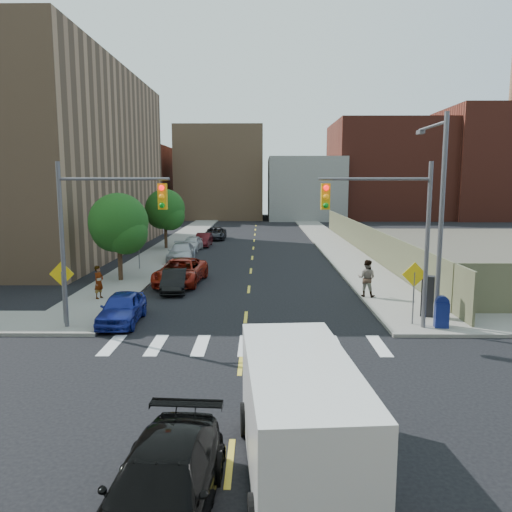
{
  "coord_description": "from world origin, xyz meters",
  "views": [
    {
      "loc": [
        0.68,
        -14.3,
        6.21
      ],
      "look_at": [
        0.42,
        13.73,
        2.0
      ],
      "focal_mm": 35.0,
      "sensor_mm": 36.0,
      "label": 1
    }
  ],
  "objects_px": {
    "pedestrian_west": "(99,282)",
    "payphone": "(428,296)",
    "parked_car_blue": "(122,308)",
    "pedestrian_east": "(367,278)",
    "parked_car_black": "(175,281)",
    "mailbox": "(442,312)",
    "parked_car_silver": "(181,253)",
    "parked_car_white": "(192,243)",
    "parked_car_maroon": "(204,240)",
    "cargo_van": "(298,412)",
    "parked_car_grey": "(215,233)",
    "parked_car_red": "(181,272)",
    "black_sedan": "(161,488)"
  },
  "relations": [
    {
      "from": "parked_car_maroon",
      "to": "parked_car_grey",
      "type": "relative_size",
      "value": 0.82
    },
    {
      "from": "parked_car_white",
      "to": "parked_car_maroon",
      "type": "height_order",
      "value": "parked_car_white"
    },
    {
      "from": "parked_car_blue",
      "to": "mailbox",
      "type": "height_order",
      "value": "mailbox"
    },
    {
      "from": "parked_car_blue",
      "to": "parked_car_black",
      "type": "height_order",
      "value": "parked_car_blue"
    },
    {
      "from": "pedestrian_east",
      "to": "parked_car_grey",
      "type": "bearing_deg",
      "value": -44.09
    },
    {
      "from": "parked_car_white",
      "to": "mailbox",
      "type": "bearing_deg",
      "value": -55.05
    },
    {
      "from": "parked_car_silver",
      "to": "pedestrian_west",
      "type": "bearing_deg",
      "value": -101.93
    },
    {
      "from": "parked_car_white",
      "to": "payphone",
      "type": "bearing_deg",
      "value": -53.2
    },
    {
      "from": "parked_car_silver",
      "to": "pedestrian_west",
      "type": "distance_m",
      "value": 13.27
    },
    {
      "from": "parked_car_silver",
      "to": "cargo_van",
      "type": "bearing_deg",
      "value": -78.35
    },
    {
      "from": "parked_car_blue",
      "to": "parked_car_maroon",
      "type": "bearing_deg",
      "value": 87.14
    },
    {
      "from": "parked_car_red",
      "to": "payphone",
      "type": "relative_size",
      "value": 2.97
    },
    {
      "from": "parked_car_grey",
      "to": "parked_car_maroon",
      "type": "bearing_deg",
      "value": -96.18
    },
    {
      "from": "black_sedan",
      "to": "payphone",
      "type": "distance_m",
      "value": 16.66
    },
    {
      "from": "mailbox",
      "to": "pedestrian_west",
      "type": "distance_m",
      "value": 16.8
    },
    {
      "from": "parked_car_red",
      "to": "parked_car_maroon",
      "type": "height_order",
      "value": "parked_car_red"
    },
    {
      "from": "parked_car_blue",
      "to": "black_sedan",
      "type": "xyz_separation_m",
      "value": [
        4.3,
        -13.0,
        0.01
      ]
    },
    {
      "from": "parked_car_blue",
      "to": "cargo_van",
      "type": "xyz_separation_m",
      "value": [
        6.91,
        -11.28,
        0.66
      ]
    },
    {
      "from": "parked_car_blue",
      "to": "pedestrian_east",
      "type": "relative_size",
      "value": 2.04
    },
    {
      "from": "parked_car_blue",
      "to": "mailbox",
      "type": "bearing_deg",
      "value": -5.71
    },
    {
      "from": "parked_car_silver",
      "to": "parked_car_red",
      "type": "bearing_deg",
      "value": -83.58
    },
    {
      "from": "parked_car_black",
      "to": "payphone",
      "type": "relative_size",
      "value": 2.05
    },
    {
      "from": "mailbox",
      "to": "parked_car_silver",
      "type": "bearing_deg",
      "value": 135.31
    },
    {
      "from": "parked_car_white",
      "to": "parked_car_grey",
      "type": "bearing_deg",
      "value": 87.04
    },
    {
      "from": "parked_car_silver",
      "to": "pedestrian_east",
      "type": "distance_m",
      "value": 17.2
    },
    {
      "from": "parked_car_blue",
      "to": "parked_car_white",
      "type": "distance_m",
      "value": 23.33
    },
    {
      "from": "parked_car_maroon",
      "to": "pedestrian_west",
      "type": "xyz_separation_m",
      "value": [
        -2.94,
        -22.16,
        0.38
      ]
    },
    {
      "from": "parked_car_black",
      "to": "mailbox",
      "type": "distance_m",
      "value": 14.51
    },
    {
      "from": "parked_car_grey",
      "to": "mailbox",
      "type": "relative_size",
      "value": 3.49
    },
    {
      "from": "parked_car_grey",
      "to": "pedestrian_east",
      "type": "height_order",
      "value": "pedestrian_east"
    },
    {
      "from": "parked_car_red",
      "to": "parked_car_white",
      "type": "relative_size",
      "value": 1.43
    },
    {
      "from": "parked_car_silver",
      "to": "black_sedan",
      "type": "bearing_deg",
      "value": -83.89
    },
    {
      "from": "parked_car_black",
      "to": "parked_car_white",
      "type": "xyz_separation_m",
      "value": [
        -1.3,
        16.9,
        0.03
      ]
    },
    {
      "from": "parked_car_blue",
      "to": "pedestrian_east",
      "type": "distance_m",
      "value": 12.62
    },
    {
      "from": "parked_car_white",
      "to": "parked_car_maroon",
      "type": "xyz_separation_m",
      "value": [
        0.69,
        2.91,
        -0.02
      ]
    },
    {
      "from": "parked_car_black",
      "to": "mailbox",
      "type": "bearing_deg",
      "value": -35.81
    },
    {
      "from": "parked_car_black",
      "to": "parked_car_red",
      "type": "height_order",
      "value": "parked_car_red"
    },
    {
      "from": "mailbox",
      "to": "payphone",
      "type": "bearing_deg",
      "value": 98.77
    },
    {
      "from": "cargo_van",
      "to": "parked_car_grey",
      "type": "bearing_deg",
      "value": 93.09
    },
    {
      "from": "parked_car_maroon",
      "to": "parked_car_silver",
      "type": "bearing_deg",
      "value": -92.57
    },
    {
      "from": "parked_car_maroon",
      "to": "pedestrian_east",
      "type": "distance_m",
      "value": 24.29
    },
    {
      "from": "parked_car_black",
      "to": "parked_car_red",
      "type": "bearing_deg",
      "value": 84.93
    },
    {
      "from": "parked_car_red",
      "to": "parked_car_grey",
      "type": "distance_m",
      "value": 23.58
    },
    {
      "from": "pedestrian_east",
      "to": "cargo_van",
      "type": "bearing_deg",
      "value": 98.17
    },
    {
      "from": "parked_car_red",
      "to": "parked_car_grey",
      "type": "xyz_separation_m",
      "value": [
        0.0,
        23.58,
        -0.11
      ]
    },
    {
      "from": "parked_car_white",
      "to": "parked_car_maroon",
      "type": "bearing_deg",
      "value": 82.12
    },
    {
      "from": "cargo_van",
      "to": "pedestrian_east",
      "type": "relative_size",
      "value": 2.92
    },
    {
      "from": "black_sedan",
      "to": "pedestrian_east",
      "type": "relative_size",
      "value": 2.43
    },
    {
      "from": "pedestrian_west",
      "to": "payphone",
      "type": "bearing_deg",
      "value": -81.95
    },
    {
      "from": "parked_car_black",
      "to": "pedestrian_west",
      "type": "distance_m",
      "value": 4.27
    }
  ]
}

